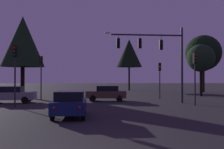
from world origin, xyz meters
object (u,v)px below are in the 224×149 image
at_px(traffic_light_corner_left, 160,73).
at_px(tree_right_cluster, 203,53).
at_px(tree_left_far, 23,42).
at_px(traffic_light_far_side, 15,64).
at_px(traffic_signal_mast_arm, 157,51).
at_px(car_nearside_lane, 70,103).
at_px(car_crossing_left, 106,93).
at_px(tree_behind_sign, 129,53).
at_px(tree_center_horizon, 201,58).
at_px(traffic_light_corner_right, 41,69).
at_px(traffic_light_median, 195,68).
at_px(car_crossing_right, 10,94).

height_order(traffic_light_corner_left, tree_right_cluster, tree_right_cluster).
bearing_deg(tree_left_far, traffic_light_far_side, -74.66).
distance_m(traffic_signal_mast_arm, car_nearside_lane, 11.12).
xyz_separation_m(car_crossing_left, tree_behind_sign, (4.20, 21.21, 6.07)).
relative_size(traffic_signal_mast_arm, car_nearside_lane, 1.72).
bearing_deg(tree_center_horizon, traffic_light_corner_right, -167.26).
xyz_separation_m(car_crossing_left, tree_right_cluster, (15.73, 15.40, 5.56)).
bearing_deg(tree_center_horizon, traffic_light_median, -113.02).
bearing_deg(traffic_signal_mast_arm, tree_left_far, 151.19).
bearing_deg(traffic_signal_mast_arm, traffic_light_far_side, -166.34).
bearing_deg(tree_right_cluster, traffic_light_corner_left, -127.76).
height_order(traffic_signal_mast_arm, traffic_light_corner_right, traffic_signal_mast_arm).
bearing_deg(tree_left_far, traffic_light_median, -30.19).
xyz_separation_m(car_nearside_lane, tree_center_horizon, (13.98, 16.36, 3.97)).
bearing_deg(traffic_light_corner_left, car_crossing_left, -155.12).
xyz_separation_m(traffic_signal_mast_arm, car_crossing_right, (-13.46, 0.57, -3.98)).
bearing_deg(car_crossing_right, tree_left_far, 100.02).
height_order(traffic_light_median, car_nearside_lane, traffic_light_median).
height_order(traffic_light_median, tree_center_horizon, tree_center_horizon).
distance_m(traffic_light_corner_right, tree_right_cluster, 26.56).
bearing_deg(car_nearside_lane, traffic_light_corner_right, 111.61).
bearing_deg(traffic_light_corner_left, traffic_light_far_side, -148.72).
bearing_deg(traffic_light_corner_right, traffic_light_corner_left, 3.72).
relative_size(traffic_light_corner_right, tree_left_far, 0.47).
distance_m(traffic_signal_mast_arm, traffic_light_corner_right, 12.42).
distance_m(traffic_light_corner_left, traffic_light_far_side, 15.32).
distance_m(car_crossing_right, tree_left_far, 9.72).
bearing_deg(tree_left_far, tree_center_horizon, 0.93).
bearing_deg(traffic_light_corner_right, tree_left_far, 129.72).
distance_m(traffic_light_corner_left, car_nearside_lane, 15.40).
relative_size(tree_behind_sign, tree_left_far, 0.96).
bearing_deg(car_crossing_left, traffic_light_far_side, -144.01).
bearing_deg(tree_behind_sign, tree_center_horizon, -63.12).
relative_size(car_crossing_right, tree_right_cluster, 0.51).
relative_size(traffic_light_far_side, tree_right_cluster, 0.52).
bearing_deg(car_crossing_right, traffic_light_corner_right, 62.82).
bearing_deg(car_crossing_left, car_crossing_right, -168.66).
bearing_deg(car_nearside_lane, traffic_light_median, 31.48).
relative_size(car_nearside_lane, tree_left_far, 0.43).
height_order(car_crossing_left, tree_left_far, tree_left_far).
height_order(tree_left_far, tree_center_horizon, tree_left_far).
bearing_deg(traffic_signal_mast_arm, car_crossing_left, 153.17).
relative_size(traffic_light_corner_right, car_crossing_right, 0.99).
bearing_deg(traffic_light_median, tree_left_far, 149.81).
xyz_separation_m(traffic_light_far_side, car_nearside_lane, (5.01, -5.00, -2.59)).
bearing_deg(car_nearside_lane, car_crossing_right, 128.44).
bearing_deg(tree_center_horizon, tree_left_far, -179.07).
bearing_deg(tree_center_horizon, tree_behind_sign, 116.88).
bearing_deg(traffic_signal_mast_arm, car_crossing_right, 177.60).
relative_size(traffic_signal_mast_arm, tree_right_cluster, 0.78).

